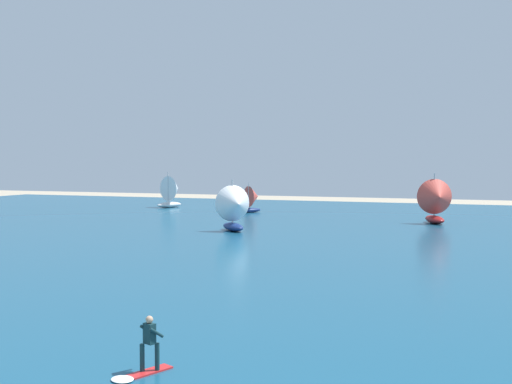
{
  "coord_description": "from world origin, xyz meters",
  "views": [
    {
      "loc": [
        5.58,
        -0.23,
        6.21
      ],
      "look_at": [
        -1.1,
        17.13,
        5.34
      ],
      "focal_mm": 43.04,
      "sensor_mm": 36.0,
      "label": 1
    }
  ],
  "objects": [
    {
      "name": "sailboat_outermost",
      "position": [
        -35.71,
        74.79,
        2.33
      ],
      "size": [
        3.86,
        4.34,
        4.88
      ],
      "color": "silver",
      "rests_on": "ocean"
    },
    {
      "name": "sailboat_near_shore",
      "position": [
        0.47,
        63.71,
        2.43
      ],
      "size": [
        4.03,
        4.52,
        5.08
      ],
      "color": "maroon",
      "rests_on": "ocean"
    },
    {
      "name": "sailboat_mid_right",
      "position": [
        -22.12,
        70.61,
        1.79
      ],
      "size": [
        3.15,
        3.31,
        3.69
      ],
      "color": "navy",
      "rests_on": "ocean"
    },
    {
      "name": "kitesurfer",
      "position": [
        -3.73,
        14.95,
        0.7
      ],
      "size": [
        1.27,
        2.02,
        1.67
      ],
      "color": "red",
      "rests_on": "ocean"
    },
    {
      "name": "ocean",
      "position": [
        0.0,
        50.97,
        0.05
      ],
      "size": [
        160.0,
        90.0,
        0.1
      ],
      "primitive_type": "cube",
      "color": "navy",
      "rests_on": "ground"
    },
    {
      "name": "sailboat_far_left",
      "position": [
        -15.82,
        50.18,
        2.23
      ],
      "size": [
        4.07,
        4.13,
        4.64
      ],
      "color": "navy",
      "rests_on": "ocean"
    }
  ]
}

